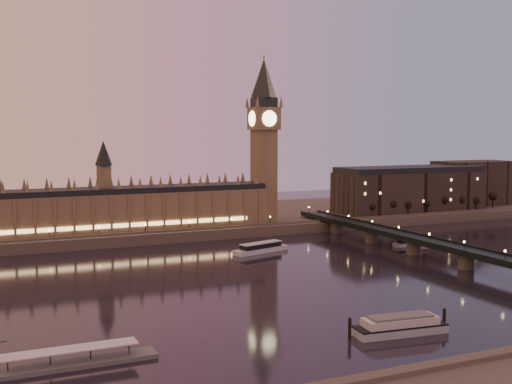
% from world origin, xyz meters
% --- Properties ---
extents(ground, '(700.00, 700.00, 0.00)m').
position_xyz_m(ground, '(0.00, 0.00, 0.00)').
color(ground, black).
rests_on(ground, ground).
extents(far_embankment, '(560.00, 130.00, 6.00)m').
position_xyz_m(far_embankment, '(30.00, 165.00, 3.00)').
color(far_embankment, '#423D35').
rests_on(far_embankment, ground).
extents(palace_of_westminster, '(180.00, 26.62, 52.00)m').
position_xyz_m(palace_of_westminster, '(-40.12, 120.99, 21.71)').
color(palace_of_westminster, brown).
rests_on(palace_of_westminster, ground).
extents(big_ben, '(17.68, 17.68, 104.00)m').
position_xyz_m(big_ben, '(53.99, 120.99, 63.95)').
color(big_ben, brown).
rests_on(big_ben, ground).
extents(westminster_bridge, '(13.20, 260.00, 15.30)m').
position_xyz_m(westminster_bridge, '(91.61, 0.00, 5.52)').
color(westminster_bridge, black).
rests_on(westminster_bridge, ground).
extents(city_block, '(155.00, 45.00, 34.00)m').
position_xyz_m(city_block, '(194.94, 130.93, 22.24)').
color(city_block, black).
rests_on(city_block, ground).
extents(bare_tree_0, '(5.16, 5.16, 10.49)m').
position_xyz_m(bare_tree_0, '(128.62, 109.00, 13.80)').
color(bare_tree_0, black).
rests_on(bare_tree_0, ground).
extents(bare_tree_1, '(5.16, 5.16, 10.49)m').
position_xyz_m(bare_tree_1, '(143.70, 109.00, 13.80)').
color(bare_tree_1, black).
rests_on(bare_tree_1, ground).
extents(bare_tree_2, '(5.16, 5.16, 10.49)m').
position_xyz_m(bare_tree_2, '(158.78, 109.00, 13.80)').
color(bare_tree_2, black).
rests_on(bare_tree_2, ground).
extents(bare_tree_3, '(5.16, 5.16, 10.49)m').
position_xyz_m(bare_tree_3, '(173.87, 109.00, 13.80)').
color(bare_tree_3, black).
rests_on(bare_tree_3, ground).
extents(bare_tree_4, '(5.16, 5.16, 10.49)m').
position_xyz_m(bare_tree_4, '(188.95, 109.00, 13.80)').
color(bare_tree_4, black).
rests_on(bare_tree_4, ground).
extents(bare_tree_5, '(5.16, 5.16, 10.49)m').
position_xyz_m(bare_tree_5, '(204.03, 109.00, 13.80)').
color(bare_tree_5, black).
rests_on(bare_tree_5, ground).
extents(bare_tree_6, '(5.16, 5.16, 10.49)m').
position_xyz_m(bare_tree_6, '(219.12, 109.00, 13.80)').
color(bare_tree_6, black).
rests_on(bare_tree_6, ground).
extents(bare_tree_7, '(5.16, 5.16, 10.49)m').
position_xyz_m(bare_tree_7, '(234.20, 109.00, 13.80)').
color(bare_tree_7, black).
rests_on(bare_tree_7, ground).
extents(cruise_boat_a, '(33.30, 16.27, 5.23)m').
position_xyz_m(cruise_boat_a, '(22.38, 56.36, 2.30)').
color(cruise_boat_a, silver).
rests_on(cruise_boat_a, ground).
extents(cruise_boat_b, '(22.87, 5.85, 4.22)m').
position_xyz_m(cruise_boat_b, '(107.15, 39.88, 1.86)').
color(cruise_boat_b, silver).
rests_on(cruise_boat_b, ground).
extents(moored_barge, '(34.64, 11.55, 6.38)m').
position_xyz_m(moored_barge, '(5.63, -84.53, 2.69)').
color(moored_barge, '#96B0BF').
rests_on(moored_barge, ground).
extents(pontoon_pier, '(44.55, 7.42, 11.88)m').
position_xyz_m(pontoon_pier, '(-92.02, -70.84, 1.28)').
color(pontoon_pier, '#595B5E').
rests_on(pontoon_pier, ground).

